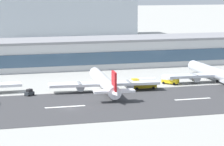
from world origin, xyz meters
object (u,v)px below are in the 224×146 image
service_fuel_truck_1 (144,83)px  airliner_red_tail_gate_1 (105,83)px  terminal_building (69,53)px  service_box_truck_2 (170,79)px  service_baggage_tug_0 (29,93)px  airliner_black_tail_gate_2 (217,74)px  distant_hotel_block (60,12)px

service_fuel_truck_1 → airliner_red_tail_gate_1: bearing=8.3°
terminal_building → service_box_truck_2: size_ratio=31.68×
airliner_red_tail_gate_1 → service_baggage_tug_0: size_ratio=13.17×
terminal_building → airliner_black_tail_gate_2: terminal_building is taller
terminal_building → service_box_truck_2: 56.38m
terminal_building → service_fuel_truck_1: size_ratio=22.30×
service_box_truck_2 → airliner_black_tail_gate_2: bearing=42.4°
airliner_red_tail_gate_1 → service_fuel_truck_1: size_ratio=5.32×
terminal_building → service_fuel_truck_1: (14.95, -55.16, -4.14)m
airliner_black_tail_gate_2 → service_box_truck_2: (-17.76, 1.33, -1.31)m
service_baggage_tug_0 → service_fuel_truck_1: 39.51m
service_box_truck_2 → terminal_building: bearing=165.4°
distant_hotel_block → service_fuel_truck_1: distant_hotel_block is taller
service_baggage_tug_0 → service_box_truck_2: (51.53, 7.14, 0.74)m
airliner_black_tail_gate_2 → service_baggage_tug_0: size_ratio=13.53×
terminal_building → airliner_black_tail_gate_2: bearing=-48.5°
service_fuel_truck_1 → distant_hotel_block: bearing=-91.4°
distant_hotel_block → airliner_black_tail_gate_2: size_ratio=2.21×
airliner_red_tail_gate_1 → service_baggage_tug_0: bearing=93.9°
terminal_building → distant_hotel_block: distant_hotel_block is taller
terminal_building → airliner_red_tail_gate_1: (0.50, -57.01, -3.15)m
terminal_building → service_box_truck_2: (27.01, -49.30, -4.38)m
terminal_building → airliner_red_tail_gate_1: size_ratio=4.19×
airliner_red_tail_gate_1 → service_baggage_tug_0: (-25.03, 0.57, -1.98)m
terminal_building → airliner_red_tail_gate_1: terminal_building is taller
airliner_red_tail_gate_1 → service_fuel_truck_1: 14.60m
airliner_red_tail_gate_1 → distant_hotel_block: bearing=-1.2°
distant_hotel_block → service_fuel_truck_1: size_ratio=12.04×
airliner_red_tail_gate_1 → airliner_black_tail_gate_2: 44.72m
distant_hotel_block → service_fuel_truck_1: (-8.21, -199.34, -14.10)m
airliner_black_tail_gate_2 → service_fuel_truck_1: 30.17m
airliner_red_tail_gate_1 → service_box_truck_2: airliner_red_tail_gate_1 is taller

